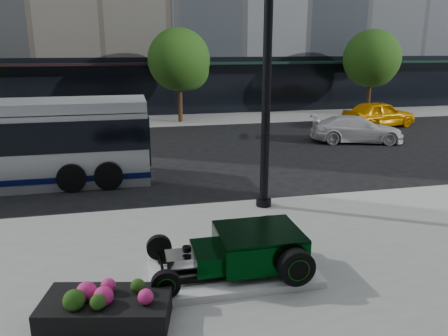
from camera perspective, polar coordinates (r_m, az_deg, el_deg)
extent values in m
plane|color=black|center=(15.23, -3.34, -2.47)|extent=(120.00, 120.00, 0.00)
cube|color=gray|center=(28.77, -7.92, 6.17)|extent=(70.00, 4.00, 0.12)
cube|color=black|center=(31.57, -27.05, 9.02)|extent=(22.00, 0.50, 4.00)
cube|color=black|center=(34.22, 14.23, 10.62)|extent=(24.00, 0.50, 4.00)
cube|color=black|center=(33.59, 14.88, 13.23)|extent=(24.00, 1.60, 0.15)
cylinder|color=black|center=(27.69, -5.76, 8.72)|extent=(0.28, 0.28, 2.60)
sphere|color=black|center=(27.50, -5.90, 13.89)|extent=(3.80, 3.80, 3.80)
sphere|color=black|center=(27.90, -4.69, 12.71)|extent=(2.60, 2.60, 2.60)
cylinder|color=black|center=(31.96, 18.36, 8.93)|extent=(0.28, 0.28, 2.60)
sphere|color=black|center=(31.79, 18.75, 13.40)|extent=(3.80, 3.80, 3.80)
sphere|color=black|center=(32.38, 19.31, 12.31)|extent=(2.60, 2.60, 2.60)
cube|color=silver|center=(9.34, 1.14, -13.41)|extent=(3.40, 1.80, 0.15)
cube|color=black|center=(8.88, 1.86, -13.79)|extent=(3.00, 0.08, 0.10)
cube|color=black|center=(9.65, 0.50, -11.23)|extent=(3.00, 0.08, 0.10)
cube|color=black|center=(9.23, 4.53, -10.16)|extent=(1.70, 1.45, 0.62)
cube|color=black|center=(9.09, 4.57, -8.29)|extent=(1.70, 1.45, 0.06)
cube|color=black|center=(9.05, -2.30, -11.53)|extent=(0.55, 1.05, 0.38)
cube|color=silver|center=(9.00, -5.82, -12.11)|extent=(0.55, 0.55, 0.34)
cylinder|color=black|center=(8.90, -4.89, -10.49)|extent=(0.18, 0.18, 0.10)
cylinder|color=black|center=(9.03, -8.06, -12.95)|extent=(0.06, 1.55, 0.06)
cylinder|color=black|center=(8.72, 9.41, -12.65)|extent=(0.72, 0.24, 0.72)
cylinder|color=black|center=(8.61, 9.73, -13.03)|extent=(0.37, 0.02, 0.37)
torus|color=#0A3B0D|center=(8.61, 9.76, -13.07)|extent=(0.44, 0.02, 0.44)
cylinder|color=black|center=(10.15, 5.83, -8.28)|extent=(0.72, 0.24, 0.72)
cylinder|color=black|center=(10.25, 5.61, -8.01)|extent=(0.37, 0.02, 0.37)
torus|color=#0A3B0D|center=(10.27, 5.59, -7.98)|extent=(0.44, 0.02, 0.44)
cylinder|color=black|center=(8.30, -7.62, -14.83)|extent=(0.54, 0.16, 0.54)
cylinder|color=black|center=(8.23, -7.56, -15.13)|extent=(0.28, 0.02, 0.28)
torus|color=#0A3B0D|center=(8.22, -7.55, -15.17)|extent=(0.34, 0.02, 0.34)
cylinder|color=black|center=(9.68, -8.48, -10.20)|extent=(0.54, 0.16, 0.54)
cylinder|color=black|center=(9.76, -8.52, -9.98)|extent=(0.28, 0.02, 0.28)
torus|color=#0A3B0D|center=(9.77, -8.52, -9.95)|extent=(0.34, 0.02, 0.34)
cube|color=silver|center=(8.27, -9.48, -17.58)|extent=(0.41, 0.31, 0.22)
cube|color=black|center=(8.20, -9.52, -16.85)|extent=(0.41, 0.29, 0.15)
cylinder|color=black|center=(12.35, 5.66, 13.30)|extent=(0.25, 0.25, 8.24)
cylinder|color=black|center=(13.14, 5.19, -4.48)|extent=(0.45, 0.45, 0.21)
cube|color=black|center=(8.19, -15.08, -17.41)|extent=(2.36, 1.53, 0.44)
sphere|color=#D9267B|center=(8.09, -20.86, -15.47)|extent=(0.28, 0.28, 0.28)
sphere|color=black|center=(8.05, -18.64, -15.43)|extent=(0.28, 0.28, 0.28)
sphere|color=#D9267B|center=(8.02, -16.39, -15.36)|extent=(0.28, 0.28, 0.28)
sphere|color=black|center=(8.00, -14.13, -15.26)|extent=(0.28, 0.28, 0.28)
sphere|color=#D9267B|center=(7.99, -11.87, -15.15)|extent=(0.28, 0.28, 0.28)
sphere|color=black|center=(7.99, -9.61, -15.01)|extent=(0.28, 0.28, 0.28)
cube|color=black|center=(16.33, -9.94, 4.19)|extent=(0.06, 2.30, 1.70)
cylinder|color=black|center=(15.42, -19.29, -1.25)|extent=(0.96, 0.28, 0.96)
cylinder|color=black|center=(17.92, -18.42, 1.12)|extent=(0.96, 0.28, 0.96)
cylinder|color=black|center=(15.32, -14.84, -0.99)|extent=(0.96, 0.28, 0.96)
cylinder|color=black|center=(17.83, -14.59, 1.35)|extent=(0.96, 0.28, 0.96)
imported|color=silver|center=(23.18, 16.93, 4.88)|extent=(4.91, 3.06, 1.33)
imported|color=#E99800|center=(28.01, 19.57, 6.66)|extent=(4.88, 2.78, 1.56)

